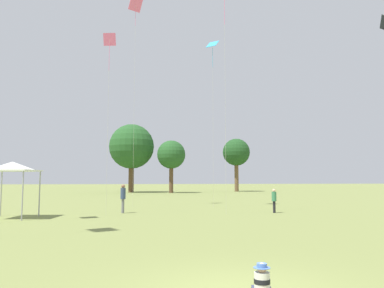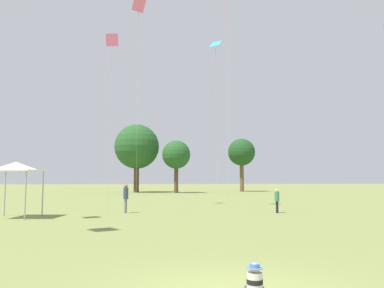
# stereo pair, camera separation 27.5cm
# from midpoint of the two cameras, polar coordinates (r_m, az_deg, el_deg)

# --- Properties ---
(seated_toddler) EXTENTS (0.46, 0.53, 0.60)m
(seated_toddler) POSITION_cam_midpoint_polar(r_m,az_deg,el_deg) (7.69, 10.60, -19.91)
(seated_toddler) COLOR #383D56
(seated_toddler) RESTS_ON ground
(person_standing_0) EXTENTS (0.45, 0.45, 1.84)m
(person_standing_0) POSITION_cam_midpoint_polar(r_m,az_deg,el_deg) (24.73, -9.74, -7.75)
(person_standing_0) COLOR slate
(person_standing_0) RESTS_ON ground
(person_standing_1) EXTENTS (0.43, 0.43, 1.54)m
(person_standing_1) POSITION_cam_midpoint_polar(r_m,az_deg,el_deg) (25.05, 13.13, -8.10)
(person_standing_1) COLOR black
(person_standing_1) RESTS_ON ground
(canopy_tent) EXTENTS (2.82, 2.82, 3.16)m
(canopy_tent) POSITION_cam_midpoint_polar(r_m,az_deg,el_deg) (23.51, -24.96, -3.20)
(canopy_tent) COLOR white
(canopy_tent) RESTS_ON ground
(kite_0) EXTENTS (0.80, 0.37, 11.27)m
(kite_0) POSITION_cam_midpoint_polar(r_m,az_deg,el_deg) (24.67, -11.80, 14.03)
(kite_0) COLOR pink
(kite_0) RESTS_ON ground
(kite_2) EXTENTS (1.21, 1.05, 16.90)m
(kite_2) POSITION_cam_midpoint_polar(r_m,az_deg,el_deg) (32.69, -7.87, 19.29)
(kite_2) COLOR pink
(kite_2) RESTS_ON ground
(kite_5) EXTENTS (1.12, 1.09, 13.35)m
(kite_5) POSITION_cam_midpoint_polar(r_m,az_deg,el_deg) (31.07, 3.90, 13.94)
(kite_5) COLOR #339EDB
(kite_5) RESTS_ON ground
(kite_7) EXTENTS (0.83, 0.61, 14.93)m
(kite_7) POSITION_cam_midpoint_polar(r_m,az_deg,el_deg) (26.13, 5.63, 20.56)
(kite_7) COLOR pink
(kite_7) RESTS_ON ground
(distant_tree_0) EXTENTS (7.26, 7.26, 11.08)m
(distant_tree_0) POSITION_cam_midpoint_polar(r_m,az_deg,el_deg) (61.71, -8.29, -0.42)
(distant_tree_0) COLOR brown
(distant_tree_0) RESTS_ON ground
(distant_tree_1) EXTENTS (4.46, 4.46, 8.24)m
(distant_tree_1) POSITION_cam_midpoint_polar(r_m,az_deg,el_deg) (59.03, -2.28, -1.69)
(distant_tree_1) COLOR brown
(distant_tree_1) RESTS_ON ground
(distant_tree_2) EXTENTS (4.71, 4.71, 9.18)m
(distant_tree_2) POSITION_cam_midpoint_polar(r_m,az_deg,el_deg) (65.63, 7.67, -1.32)
(distant_tree_2) COLOR brown
(distant_tree_2) RESTS_ON ground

